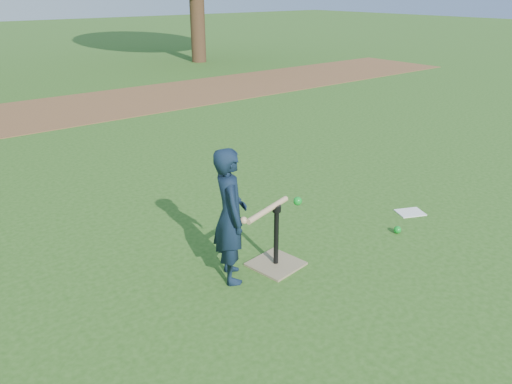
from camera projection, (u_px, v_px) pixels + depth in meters
ground at (295, 247)px, 5.04m from camera, size 80.00×80.00×0.00m
dirt_strip at (53, 112)px, 10.47m from camera, size 24.00×3.00×0.01m
child at (230, 216)px, 4.29m from camera, size 0.45×0.53×1.22m
wiffle_ball_ground at (397, 230)px, 5.30m from camera, size 0.08×0.08×0.08m
clipboard at (410, 212)px, 5.79m from camera, size 0.37×0.33×0.01m
batting_tee at (276, 255)px, 4.67m from camera, size 0.49×0.49×0.61m
swing_action at (272, 209)px, 4.39m from camera, size 0.66×0.23×0.10m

